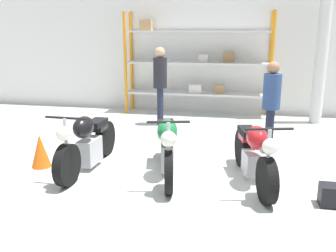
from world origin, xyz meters
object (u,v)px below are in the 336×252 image
(motorcycle_black, at_px, (87,143))
(person_browsing, at_px, (271,100))
(motorcycle_green, at_px, (167,145))
(traffic_cone, at_px, (41,151))
(person_near_rack, at_px, (160,79))
(shelving_rack, at_px, (196,63))
(motorcycle_red, at_px, (254,153))

(motorcycle_black, bearing_deg, person_browsing, 119.40)
(motorcycle_black, relative_size, motorcycle_green, 1.00)
(motorcycle_black, xyz_separation_m, traffic_cone, (-0.80, -0.06, -0.16))
(person_near_rack, bearing_deg, traffic_cone, 61.56)
(person_browsing, bearing_deg, person_near_rack, -37.53)
(shelving_rack, height_order, motorcycle_green, shelving_rack)
(shelving_rack, xyz_separation_m, traffic_cone, (-1.98, -4.54, -1.10))
(motorcycle_red, relative_size, traffic_cone, 3.61)
(person_browsing, xyz_separation_m, person_near_rack, (-2.42, 1.63, 0.10))
(motorcycle_green, bearing_deg, traffic_cone, -100.72)
(shelving_rack, xyz_separation_m, motorcycle_red, (1.44, -4.53, -0.92))
(shelving_rack, height_order, person_browsing, shelving_rack)
(motorcycle_red, bearing_deg, shelving_rack, -175.74)
(person_near_rack, bearing_deg, shelving_rack, -123.04)
(shelving_rack, bearing_deg, motorcycle_black, -104.74)
(motorcycle_green, bearing_deg, motorcycle_red, 73.92)
(motorcycle_black, height_order, person_near_rack, person_near_rack)
(motorcycle_red, bearing_deg, traffic_cone, -103.13)
(shelving_rack, distance_m, traffic_cone, 5.08)
(motorcycle_red, bearing_deg, motorcycle_black, -104.46)
(motorcycle_black, bearing_deg, traffic_cone, -83.43)
(person_browsing, distance_m, traffic_cone, 4.11)
(person_near_rack, bearing_deg, motorcycle_green, 98.04)
(shelving_rack, height_order, motorcycle_black, shelving_rack)
(motorcycle_black, relative_size, motorcycle_red, 1.03)
(motorcycle_black, xyz_separation_m, motorcycle_green, (1.30, 0.02, 0.05))
(traffic_cone, bearing_deg, person_near_rack, 67.82)
(motorcycle_green, distance_m, motorcycle_red, 1.31)
(motorcycle_black, bearing_deg, motorcycle_green, 92.93)
(shelving_rack, bearing_deg, motorcycle_green, -88.40)
(motorcycle_black, relative_size, traffic_cone, 3.72)
(motorcycle_black, distance_m, traffic_cone, 0.82)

